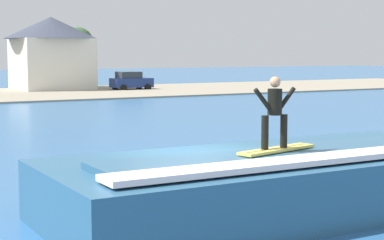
# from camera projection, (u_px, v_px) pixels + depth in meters

# --- Properties ---
(ground_plane) EXTENTS (260.00, 260.00, 0.00)m
(ground_plane) POSITION_uv_depth(u_px,v_px,m) (191.00, 207.00, 15.37)
(ground_plane) COLOR #2E6097
(wave_crest) EXTENTS (10.66, 4.48, 1.50)m
(wave_crest) POSITION_uv_depth(u_px,v_px,m) (276.00, 182.00, 14.86)
(wave_crest) COLOR #2D5C7E
(wave_crest) RESTS_ON ground_plane
(surfboard) EXTENTS (2.24, 0.93, 0.06)m
(surfboard) POSITION_uv_depth(u_px,v_px,m) (277.00, 149.00, 14.31)
(surfboard) COLOR #EAD159
(surfboard) RESTS_ON wave_crest
(surfer) EXTENTS (1.12, 0.32, 1.59)m
(surfer) POSITION_uv_depth(u_px,v_px,m) (275.00, 109.00, 14.16)
(surfer) COLOR black
(surfer) RESTS_ON surfboard
(car_far_shore) EXTENTS (3.94, 2.28, 1.86)m
(car_far_shore) POSITION_uv_depth(u_px,v_px,m) (131.00, 81.00, 63.21)
(car_far_shore) COLOR navy
(car_far_shore) RESTS_ON ground_plane
(house_gabled_white) EXTENTS (9.12, 9.12, 7.20)m
(house_gabled_white) POSITION_uv_depth(u_px,v_px,m) (51.00, 49.00, 63.61)
(house_gabled_white) COLOR silver
(house_gabled_white) RESTS_ON ground_plane
(tree_short_bushy) EXTENTS (3.00, 3.00, 6.25)m
(tree_short_bushy) POSITION_uv_depth(u_px,v_px,m) (78.00, 43.00, 64.68)
(tree_short_bushy) COLOR brown
(tree_short_bushy) RESTS_ON ground_plane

